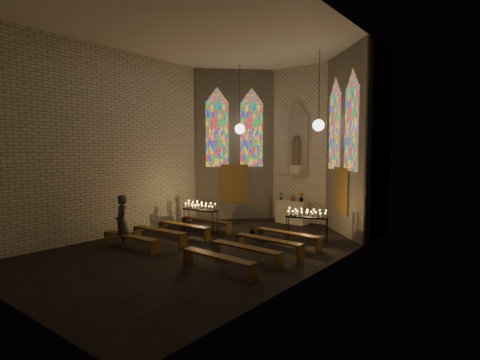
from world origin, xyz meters
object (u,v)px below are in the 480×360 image
object	(u,v)px
votive_stand_right	(307,215)
visitor	(122,221)
altar	(292,212)
votive_stand_left	(200,208)
aisle_flower_pot	(252,230)

from	to	relation	value
votive_stand_right	visitor	size ratio (longest dim) A/B	0.87
visitor	altar	bearing A→B (deg)	91.64
altar	votive_stand_left	bearing A→B (deg)	-116.75
aisle_flower_pot	votive_stand_left	size ratio (longest dim) A/B	0.25
votive_stand_left	votive_stand_right	distance (m)	4.25
aisle_flower_pot	visitor	distance (m)	4.85
votive_stand_right	visitor	bearing A→B (deg)	-151.67
aisle_flower_pot	visitor	size ratio (longest dim) A/B	0.22
altar	votive_stand_left	size ratio (longest dim) A/B	0.89
aisle_flower_pot	votive_stand_left	bearing A→B (deg)	-155.87
altar	votive_stand_right	size ratio (longest dim) A/B	0.91
votive_stand_right	visitor	world-z (taller)	visitor
altar	aisle_flower_pot	xyz separation A→B (m)	(-0.01, -2.98, -0.31)
altar	visitor	xyz separation A→B (m)	(-2.38, -7.16, 0.38)
aisle_flower_pot	altar	bearing A→B (deg)	89.83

